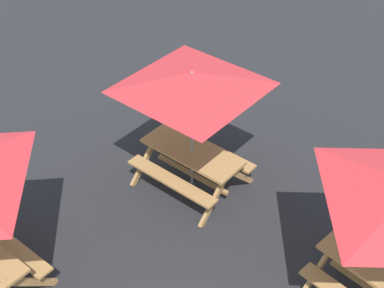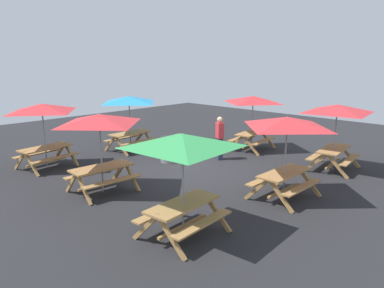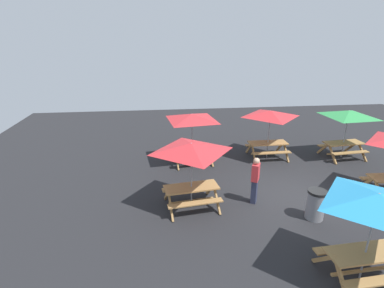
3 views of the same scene
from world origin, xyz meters
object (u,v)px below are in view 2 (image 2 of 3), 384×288
(picnic_table_2, at_px, (337,114))
(trash_bin_gray, at_px, (168,149))
(picnic_table_1, at_px, (42,113))
(picnic_table_3, at_px, (100,125))
(picnic_table_0, at_px, (129,104))
(person_standing, at_px, (220,137))
(picnic_table_4, at_px, (183,148))
(picnic_table_5, at_px, (253,103))
(picnic_table_6, at_px, (287,128))

(picnic_table_2, height_order, trash_bin_gray, picnic_table_2)
(picnic_table_1, height_order, picnic_table_3, same)
(trash_bin_gray, bearing_deg, picnic_table_0, -93.50)
(person_standing, bearing_deg, picnic_table_2, -126.28)
(picnic_table_4, xyz_separation_m, person_standing, (-5.45, -3.52, -1.10))
(picnic_table_5, height_order, picnic_table_6, same)
(picnic_table_6, bearing_deg, picnic_table_3, -52.10)
(picnic_table_3, bearing_deg, picnic_table_2, 153.64)
(picnic_table_1, xyz_separation_m, person_standing, (-5.15, 3.71, -1.10))
(picnic_table_2, xyz_separation_m, picnic_table_6, (3.62, 0.19, 0.00))
(picnic_table_3, height_order, trash_bin_gray, picnic_table_3)
(picnic_table_5, bearing_deg, picnic_table_2, 75.17)
(picnic_table_4, height_order, trash_bin_gray, picnic_table_4)
(picnic_table_4, height_order, person_standing, picnic_table_4)
(picnic_table_6, bearing_deg, picnic_table_5, -136.33)
(picnic_table_4, relative_size, picnic_table_5, 1.21)
(picnic_table_1, xyz_separation_m, picnic_table_4, (0.30, 7.23, 0.00))
(picnic_table_4, bearing_deg, trash_bin_gray, -133.79)
(picnic_table_5, bearing_deg, picnic_table_6, 36.22)
(picnic_table_6, relative_size, trash_bin_gray, 2.38)
(picnic_table_1, xyz_separation_m, picnic_table_6, (-3.26, 7.63, 0.00))
(picnic_table_1, bearing_deg, picnic_table_6, 105.84)
(trash_bin_gray, distance_m, person_standing, 2.03)
(picnic_table_6, xyz_separation_m, trash_bin_gray, (-0.28, -5.09, -1.49))
(person_standing, bearing_deg, picnic_table_1, 83.02)
(person_standing, bearing_deg, picnic_table_4, 151.67)
(picnic_table_2, bearing_deg, picnic_table_0, -74.37)
(picnic_table_3, bearing_deg, picnic_table_0, -132.79)
(trash_bin_gray, bearing_deg, picnic_table_3, 16.09)
(picnic_table_3, relative_size, picnic_table_5, 1.00)
(picnic_table_0, distance_m, trash_bin_gray, 2.94)
(picnic_table_6, relative_size, person_standing, 1.40)
(picnic_table_2, bearing_deg, picnic_table_1, -54.88)
(picnic_table_2, bearing_deg, trash_bin_gray, -63.29)
(picnic_table_2, xyz_separation_m, person_standing, (1.73, -3.73, -1.10))
(picnic_table_2, xyz_separation_m, picnic_table_5, (-0.46, -3.77, 0.00))
(picnic_table_1, distance_m, picnic_table_5, 8.20)
(picnic_table_3, xyz_separation_m, picnic_table_5, (-7.31, 0.11, 0.00))
(picnic_table_0, relative_size, person_standing, 1.40)
(picnic_table_3, relative_size, picnic_table_4, 0.83)
(picnic_table_4, distance_m, picnic_table_6, 3.58)
(picnic_table_3, distance_m, picnic_table_5, 7.31)
(picnic_table_0, relative_size, picnic_table_5, 1.00)
(picnic_table_3, bearing_deg, picnic_table_4, 88.11)
(picnic_table_1, relative_size, trash_bin_gray, 2.38)
(picnic_table_5, relative_size, trash_bin_gray, 2.38)
(picnic_table_2, distance_m, picnic_table_4, 7.18)
(picnic_table_6, bearing_deg, person_standing, -116.24)
(person_standing, bearing_deg, picnic_table_5, -60.09)
(picnic_table_0, xyz_separation_m, person_standing, (-1.46, 3.69, -1.10))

